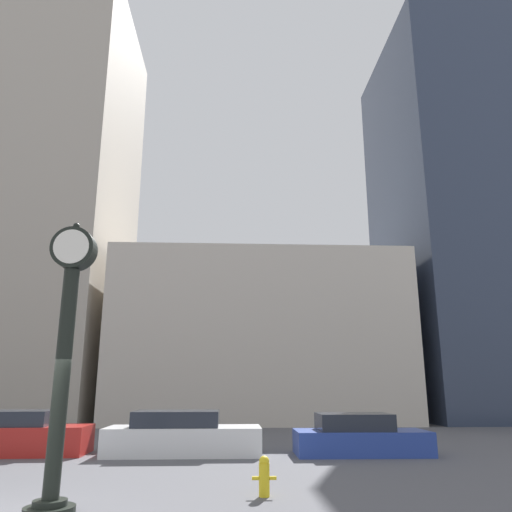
# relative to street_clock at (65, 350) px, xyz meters

# --- Properties ---
(building_tall_tower) EXTENTS (15.26, 12.00, 28.28)m
(building_tall_tower) POSITION_rel_street_clock_xyz_m (-12.25, 23.17, 11.46)
(building_tall_tower) COLOR #ADA393
(building_tall_tower) RESTS_ON ground_plane
(building_storefront_row) EXTENTS (16.93, 12.00, 9.62)m
(building_storefront_row) POSITION_rel_street_clock_xyz_m (4.66, 23.17, 2.14)
(building_storefront_row) COLOR beige
(building_storefront_row) RESTS_ON ground_plane
(building_glass_modern) EXTENTS (10.14, 12.00, 26.55)m
(building_glass_modern) POSITION_rel_street_clock_xyz_m (19.15, 23.17, 10.60)
(building_glass_modern) COLOR #2D384C
(building_glass_modern) RESTS_ON ground_plane
(street_clock) EXTENTS (0.84, 0.84, 5.05)m
(street_clock) POSITION_rel_street_clock_xyz_m (0.00, 0.00, 0.00)
(street_clock) COLOR black
(street_clock) RESTS_ON ground_plane
(car_red) EXTENTS (4.20, 1.90, 1.30)m
(car_red) POSITION_rel_street_clock_xyz_m (-3.57, 7.46, -2.12)
(car_red) COLOR red
(car_red) RESTS_ON ground_plane
(car_white) EXTENTS (4.72, 1.84, 1.30)m
(car_white) POSITION_rel_street_clock_xyz_m (1.49, 7.16, -2.12)
(car_white) COLOR silver
(car_white) RESTS_ON ground_plane
(car_blue) EXTENTS (4.07, 1.81, 1.22)m
(car_blue) POSITION_rel_street_clock_xyz_m (6.94, 6.92, -2.16)
(car_blue) COLOR #28429E
(car_blue) RESTS_ON ground_plane
(fire_hydrant_near) EXTENTS (0.47, 0.21, 0.73)m
(fire_hydrant_near) POSITION_rel_street_clock_xyz_m (3.63, 1.16, -2.30)
(fire_hydrant_near) COLOR yellow
(fire_hydrant_near) RESTS_ON ground_plane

